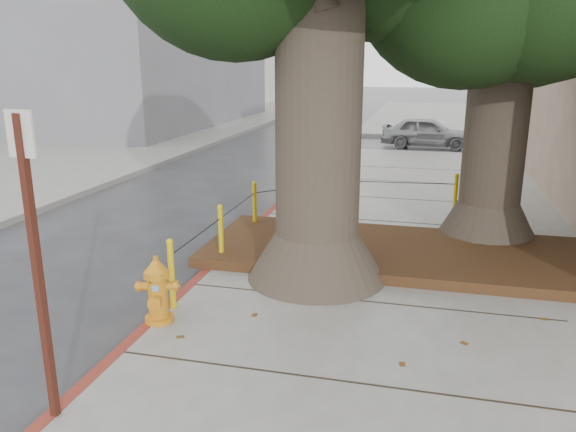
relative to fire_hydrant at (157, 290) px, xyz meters
name	(u,v)px	position (x,y,z in m)	size (l,w,h in m)	color
ground	(294,388)	(1.90, -0.79, -0.56)	(140.00, 140.00, 0.00)	#28282B
sidewalk_far	(514,118)	(7.90, 29.21, -0.49)	(16.00, 20.00, 0.15)	slate
curb_red	(204,276)	(-0.10, 1.71, -0.49)	(0.14, 26.00, 0.16)	maroon
planter_bed	(403,253)	(2.80, 3.11, -0.33)	(6.40, 2.60, 0.16)	black
building_far_grey	(105,4)	(-13.10, 21.21, 5.44)	(12.00, 16.00, 12.00)	slate
building_far_white	(225,11)	(-15.10, 44.21, 6.94)	(12.00, 18.00, 15.00)	silver
bollard_ring	(303,213)	(1.03, 3.58, 0.10)	(3.79, 5.39, 0.95)	#D9B90C
fire_hydrant	(157,290)	(0.00, 0.00, 0.00)	(0.45, 0.44, 0.85)	orange
signpost	(35,254)	(-0.05, -1.97, 1.14)	(0.27, 0.07, 2.74)	#471911
car_silver	(427,132)	(3.06, 16.67, 0.03)	(1.39, 3.46, 1.18)	#929397
car_dark	(164,120)	(-8.67, 18.02, 0.07)	(1.76, 4.34, 1.26)	black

